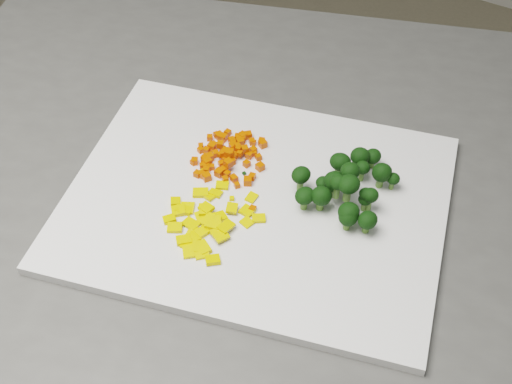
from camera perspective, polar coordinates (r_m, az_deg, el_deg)
The scene contains 151 objects.
counter_block at distance 1.19m, azimuth 3.09°, elevation -14.51°, with size 1.03×0.72×0.90m, color #494946.
cutting_board at distance 0.80m, azimuth -0.00°, elevation -0.76°, with size 0.42×0.32×0.01m, color silver.
carrot_pile at distance 0.83m, azimuth -2.09°, elevation 3.26°, with size 0.09×0.09×0.03m, color #D23A02, non-canonical shape.
pepper_pile at distance 0.77m, azimuth -3.30°, elevation -2.06°, with size 0.11×0.11×0.01m, color yellow, non-canonical shape.
broccoli_pile at distance 0.79m, azimuth 7.49°, elevation 1.00°, with size 0.11×0.11×0.05m, color black, non-canonical shape.
carrot_cube_0 at distance 0.84m, azimuth -2.60°, elevation 3.35°, with size 0.01×0.01×0.01m, color #D23A02.
carrot_cube_1 at distance 0.83m, azimuth -3.55°, elevation 2.01°, with size 0.01×0.01×0.01m, color #D23A02.
carrot_cube_2 at distance 0.85m, azimuth -1.85°, elevation 3.89°, with size 0.01×0.01×0.01m, color #D23A02.
carrot_cube_3 at distance 0.83m, azimuth -4.34°, elevation 2.10°, with size 0.01×0.01×0.01m, color #D23A02.
carrot_cube_4 at distance 0.85m, azimuth -1.27°, elevation 4.02°, with size 0.01×0.01×0.01m, color #D23A02.
carrot_cube_5 at distance 0.84m, azimuth -4.08°, elevation 2.70°, with size 0.01×0.01×0.01m, color #D23A02.
carrot_cube_6 at distance 0.83m, azimuth 0.30°, elevation 2.14°, with size 0.01×0.01×0.01m, color #D23A02.
carrot_cube_7 at distance 0.84m, azimuth -3.25°, elevation 3.07°, with size 0.01×0.01×0.01m, color #D23A02.
carrot_cube_8 at distance 0.87m, azimuth -3.21°, elevation 4.61°, with size 0.01×0.01×0.01m, color #D23A02.
carrot_cube_9 at distance 0.87m, azimuth -2.28°, elevation 4.77°, with size 0.01×0.01×0.01m, color #D23A02.
carrot_cube_10 at distance 0.83m, azimuth -2.48°, elevation 2.65°, with size 0.01×0.01×0.01m, color #D23A02.
carrot_cube_11 at distance 0.84m, azimuth -2.87°, elevation 3.82°, with size 0.01×0.01×0.01m, color #D23A02.
carrot_cube_12 at distance 0.83m, azimuth -4.03°, elevation 2.13°, with size 0.01×0.01×0.01m, color #D23A02.
carrot_cube_13 at distance 0.85m, azimuth -4.44°, elevation 3.69°, with size 0.01×0.01×0.01m, color #D23A02.
carrot_cube_14 at distance 0.86m, azimuth -0.32°, elevation 4.06°, with size 0.01×0.01×0.01m, color #D23A02.
carrot_cube_15 at distance 0.82m, azimuth -2.22°, elevation 2.32°, with size 0.01×0.01×0.01m, color #D23A02.
carrot_cube_16 at distance 0.86m, azimuth -1.16°, elevation 4.31°, with size 0.01×0.01×0.01m, color #D23A02.
carrot_cube_17 at distance 0.86m, azimuth -1.08°, elevation 4.50°, with size 0.01×0.01×0.01m, color #D23A02.
carrot_cube_18 at distance 0.86m, azimuth -1.46°, elevation 4.40°, with size 0.01×0.01×0.01m, color #D23A02.
carrot_cube_19 at distance 0.86m, azimuth 0.45°, elevation 4.09°, with size 0.01×0.01×0.01m, color #D23A02.
carrot_cube_20 at distance 0.84m, azimuth -1.83°, elevation 2.88°, with size 0.01×0.01×0.01m, color #D23A02.
carrot_cube_21 at distance 0.86m, azimuth -1.21°, elevation 4.16°, with size 0.01×0.01×0.01m, color #D23A02.
carrot_cube_22 at distance 0.85m, azimuth -0.21°, elevation 3.97°, with size 0.01×0.01×0.01m, color #D23A02.
carrot_cube_23 at distance 0.84m, azimuth -0.90°, elevation 3.43°, with size 0.01×0.01×0.01m, color #D23A02.
carrot_cube_24 at distance 0.82m, azimuth 0.33°, elevation 2.04°, with size 0.01×0.01×0.01m, color #D23A02.
carrot_cube_25 at distance 0.82m, azimuth -2.65°, elevation 1.76°, with size 0.01×0.01×0.01m, color #D23A02.
carrot_cube_26 at distance 0.86m, azimuth -1.94°, elevation 4.14°, with size 0.01×0.01×0.01m, color #D23A02.
carrot_cube_27 at distance 0.85m, azimuth -3.57°, elevation 3.70°, with size 0.01×0.01×0.01m, color #D23A02.
carrot_cube_28 at distance 0.84m, azimuth -2.38°, elevation 3.26°, with size 0.01×0.01×0.01m, color #D23A02.
carrot_cube_29 at distance 0.83m, azimuth -2.19°, elevation 3.12°, with size 0.01×0.01×0.01m, color #D23A02.
carrot_cube_30 at distance 0.84m, azimuth -1.43°, elevation 3.48°, with size 0.01×0.01×0.01m, color #D23A02.
carrot_cube_31 at distance 0.81m, azimuth -0.67°, elevation 0.88°, with size 0.01×0.01×0.01m, color #D23A02.
carrot_cube_32 at distance 0.84m, azimuth -2.00°, elevation 3.22°, with size 0.01×0.01×0.01m, color #D23A02.
carrot_cube_33 at distance 0.82m, azimuth 0.29°, elevation 1.94°, with size 0.01×0.01×0.01m, color #D23A02.
carrot_cube_34 at distance 0.85m, azimuth -4.46°, elevation 3.37°, with size 0.01×0.01×0.01m, color #D23A02.
carrot_cube_35 at distance 0.86m, azimuth -2.65°, elevation 4.38°, with size 0.01×0.01×0.01m, color #D23A02.
carrot_cube_36 at distance 0.86m, azimuth -0.62°, elevation 4.58°, with size 0.01×0.01×0.01m, color #D23A02.
carrot_cube_37 at distance 0.85m, azimuth -1.84°, elevation 3.66°, with size 0.01×0.01×0.01m, color #D23A02.
carrot_cube_38 at distance 0.86m, azimuth -3.72°, elevation 4.36°, with size 0.01×0.01×0.01m, color #D23A02.
carrot_cube_39 at distance 0.83m, azimuth -1.94°, elevation 2.49°, with size 0.01×0.01×0.01m, color #D23A02.
carrot_cube_40 at distance 0.84m, azimuth -3.74°, elevation 2.80°, with size 0.01×0.01×0.01m, color #D23A02.
carrot_cube_41 at distance 0.84m, azimuth -1.49°, elevation 3.69°, with size 0.01×0.01×0.01m, color #D23A02.
carrot_cube_42 at distance 0.82m, azimuth -2.97°, elevation 1.55°, with size 0.01×0.01×0.01m, color #D23A02.
carrot_cube_43 at distance 0.85m, azimuth -3.38°, elevation 3.84°, with size 0.01×0.01×0.01m, color #D23A02.
carrot_cube_44 at distance 0.85m, azimuth 0.55°, elevation 3.87°, with size 0.01×0.01×0.01m, color #D23A02.
carrot_cube_45 at distance 0.83m, azimuth -1.31°, elevation 3.10°, with size 0.01×0.01×0.01m, color #D23A02.
carrot_cube_46 at distance 0.83m, azimuth -5.03°, elevation 2.40°, with size 0.01×0.01×0.01m, color #D23A02.
carrot_cube_47 at distance 0.86m, azimuth -1.12°, elevation 4.32°, with size 0.01×0.01×0.01m, color #D23A02.
carrot_cube_48 at distance 0.83m, azimuth -2.81°, elevation 2.28°, with size 0.01×0.01×0.01m, color #D23A02.
carrot_cube_49 at distance 0.84m, azimuth -0.17°, elevation 3.12°, with size 0.01×0.01×0.01m, color #D23A02.
carrot_cube_50 at distance 0.82m, azimuth -4.72°, elevation 1.46°, with size 0.01×0.01×0.01m, color #D23A02.
carrot_cube_51 at distance 0.83m, azimuth -2.71°, elevation 3.09°, with size 0.01×0.01×0.01m, color #D23A02.
carrot_cube_52 at distance 0.81m, azimuth -2.48°, elevation 1.02°, with size 0.01×0.01×0.01m, color #D23A02.
carrot_cube_53 at distance 0.86m, azimuth -1.37°, elevation 4.27°, with size 0.01×0.01×0.01m, color #D23A02.
carrot_cube_54 at distance 0.86m, azimuth -2.96°, elevation 4.51°, with size 0.01×0.01×0.01m, color #D23A02.
carrot_cube_55 at distance 0.83m, azimuth -2.43°, elevation 3.25°, with size 0.01×0.01×0.01m, color #D23A02.
carrot_cube_56 at distance 0.84m, azimuth 0.19°, elevation 2.80°, with size 0.01×0.01×0.01m, color #D23A02.
carrot_cube_57 at distance 0.82m, azimuth -2.31°, elevation 1.44°, with size 0.01×0.01×0.01m, color #D23A02.
carrot_cube_58 at distance 0.81m, azimuth -1.82°, elevation 1.17°, with size 0.01×0.01×0.01m, color #D23A02.
carrot_cube_59 at distance 0.84m, azimuth -0.55°, elevation 2.97°, with size 0.01×0.01×0.01m, color #D23A02.
carrot_cube_60 at distance 0.84m, azimuth -2.31°, elevation 2.90°, with size 0.01×0.01×0.01m, color #D23A02.
carrot_cube_61 at distance 0.86m, azimuth -1.32°, elevation 4.32°, with size 0.01×0.01×0.01m, color #D23A02.
carrot_cube_62 at distance 0.83m, azimuth -3.93°, elevation 2.41°, with size 0.01×0.01×0.01m, color #D23A02.
carrot_cube_63 at distance 0.82m, azimuth -4.34°, elevation 1.40°, with size 0.01×0.01×0.01m, color #D23A02.
carrot_cube_64 at distance 0.83m, azimuth -2.89°, elevation 3.00°, with size 0.01×0.01×0.01m, color #D23A02.
carrot_cube_65 at distance 0.81m, azimuth -1.76°, elevation 1.08°, with size 0.01×0.01×0.01m, color #D23A02.
carrot_cube_66 at distance 0.81m, azimuth -0.31°, elevation 1.24°, with size 0.01×0.01×0.01m, color #D23A02.
carrot_cube_67 at distance 0.84m, azimuth -0.22°, elevation 3.36°, with size 0.01×0.01×0.01m, color #D23A02.
carrot_cube_68 at distance 0.83m, azimuth -0.75°, elevation 2.28°, with size 0.01×0.01×0.01m, color #D23A02.
carrot_cube_69 at distance 0.85m, azimuth -3.53°, elevation 3.65°, with size 0.01×0.01×0.01m, color #D23A02.
carrot_cube_70 at distance 0.83m, azimuth -4.93°, elevation 2.48°, with size 0.01×0.01×0.01m, color #D23A02.
carrot_cube_71 at distance 0.85m, azimuth -3.98°, elevation 3.36°, with size 0.01×0.01×0.01m, color #D23A02.
carrot_cube_72 at distance 0.82m, azimuth -3.01°, elevation 1.45°, with size 0.01×0.01×0.01m, color #D23A02.
carrot_cube_73 at distance 0.81m, azimuth -3.97°, elevation 1.22°, with size 0.01×0.01×0.01m, color #D23A02.
carrot_cube_74 at distance 0.83m, azimuth -2.10°, elevation 3.14°, with size 0.01×0.01×0.01m, color #D23A02.
carrot_cube_75 at distance 0.82m, azimuth -4.00°, elevation 1.77°, with size 0.01×0.01×0.01m, color #D23A02.
carrot_cube_76 at distance 0.83m, azimuth -2.43°, elevation 2.19°, with size 0.01×0.01×0.01m, color #D23A02.
carrot_cube_77 at distance 0.80m, azimuth -1.53°, elevation 0.55°, with size 0.01×0.01×0.01m, color #D23A02.
pepper_chunk_0 at distance 0.77m, azimuth -3.81°, elevation -2.20°, with size 0.02×0.01×0.00m, color yellow.
pepper_chunk_1 at distance 0.77m, azimuth -5.23°, elevation -2.56°, with size 0.02×0.01×0.00m, color yellow.
pepper_chunk_2 at distance 0.78m, azimuth -4.00°, elevation -1.28°, with size 0.01×0.01×0.00m, color yellow.
pepper_chunk_3 at distance 0.80m, azimuth -4.46°, elevation -0.06°, with size 0.02×0.01×0.00m, color yellow.
pepper_chunk_4 at distance 0.76m, azimuth -5.81°, elevation -3.84°, with size 0.01×0.02×0.00m, color yellow.
pepper_chunk_5 at distance 0.78m, azimuth -0.71°, elevation -1.53°, with size 0.01×0.01×0.00m, color yellow.
pepper_chunk_6 at distance 0.75m, azimuth -4.23°, elevation -4.45°, with size 0.02×0.01×0.00m, color yellow.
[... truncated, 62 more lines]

